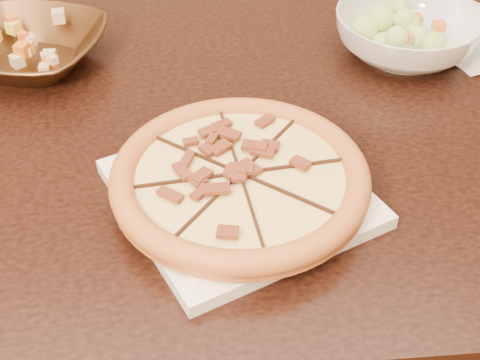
% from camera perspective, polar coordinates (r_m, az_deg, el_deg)
% --- Properties ---
extents(dining_table, '(1.31, 0.84, 0.75)m').
position_cam_1_polar(dining_table, '(1.03, -7.32, 0.14)').
color(dining_table, black).
rests_on(dining_table, floor).
extents(plate, '(0.36, 0.36, 0.02)m').
position_cam_1_polar(plate, '(0.81, 0.00, -1.04)').
color(plate, white).
rests_on(plate, dining_table).
extents(pizza, '(0.31, 0.31, 0.03)m').
position_cam_1_polar(pizza, '(0.80, -0.00, 0.22)').
color(pizza, orange).
rests_on(pizza, plate).
extents(bronze_bowl, '(0.29, 0.29, 0.06)m').
position_cam_1_polar(bronze_bowl, '(1.11, -17.53, 10.63)').
color(bronze_bowl, brown).
rests_on(bronze_bowl, dining_table).
extents(mixed_dish, '(0.10, 0.11, 0.03)m').
position_cam_1_polar(mixed_dish, '(1.09, -18.06, 12.53)').
color(mixed_dish, tan).
rests_on(mixed_dish, bronze_bowl).
extents(salad_bowl, '(0.29, 0.29, 0.07)m').
position_cam_1_polar(salad_bowl, '(1.12, 14.03, 11.98)').
color(salad_bowl, silver).
rests_on(salad_bowl, dining_table).
extents(salad, '(0.09, 0.12, 0.04)m').
position_cam_1_polar(salad, '(1.09, 14.44, 14.44)').
color(salad, '#CCEB75').
rests_on(salad, salad_bowl).
extents(cling_film, '(0.18, 0.15, 0.05)m').
position_cam_1_polar(cling_film, '(1.15, 18.43, 11.31)').
color(cling_film, white).
rests_on(cling_film, dining_table).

